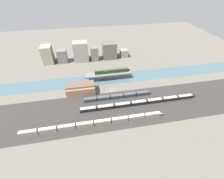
{
  "coord_description": "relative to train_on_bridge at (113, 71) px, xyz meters",
  "views": [
    {
      "loc": [
        -19.21,
        -107.24,
        88.98
      ],
      "look_at": [
        0.0,
        -2.58,
        2.9
      ],
      "focal_mm": 24.0,
      "sensor_mm": 36.0,
      "label": 1
    }
  ],
  "objects": [
    {
      "name": "bridge",
      "position": [
        -4.5,
        0.0,
        -3.64
      ],
      "size": [
        45.48,
        8.69,
        7.25
      ],
      "color": "slate",
      "rests_on": "ground"
    },
    {
      "name": "city_block_left",
      "position": [
        -52.57,
        45.71,
        -1.48
      ],
      "size": [
        10.82,
        9.99,
        15.57
      ],
      "primitive_type": "cube",
      "color": "slate",
      "rests_on": "ground"
    },
    {
      "name": "river_water",
      "position": [
        -4.5,
        0.0,
        -9.26
      ],
      "size": [
        320.0,
        19.8,
        0.01
      ],
      "primitive_type": "cube",
      "color": "#47606B",
      "rests_on": "ground"
    },
    {
      "name": "city_block_right",
      "position": [
        -14.0,
        44.14,
        -0.81
      ],
      "size": [
        8.7,
        9.4,
        16.92
      ],
      "primitive_type": "cube",
      "color": "slate",
      "rests_on": "ground"
    },
    {
      "name": "train_yard_mid",
      "position": [
        16.34,
        -41.36,
        -7.56
      ],
      "size": [
        101.71,
        3.19,
        3.48
      ],
      "color": "black",
      "rests_on": "ground"
    },
    {
      "name": "city_block_far_right",
      "position": [
        4.73,
        46.13,
        0.77
      ],
      "size": [
        16.6,
        12.91,
        20.06
      ],
      "primitive_type": "cube",
      "color": "#605B56",
      "rests_on": "ground"
    },
    {
      "name": "ground_plane",
      "position": [
        -4.5,
        -18.84,
        -9.27
      ],
      "size": [
        400.0,
        400.0,
        0.0
      ],
      "primitive_type": "plane",
      "color": "#666056"
    },
    {
      "name": "train_on_bridge",
      "position": [
        0.0,
        0.0,
        0.0
      ],
      "size": [
        37.01,
        2.96,
        4.13
      ],
      "color": "#23381E",
      "rests_on": "bridge"
    },
    {
      "name": "city_block_tall",
      "position": [
        23.69,
        46.88,
        -4.58
      ],
      "size": [
        9.33,
        8.79,
        9.38
      ],
      "primitive_type": "cube",
      "color": "gray",
      "rests_on": "ground"
    },
    {
      "name": "train_yard_far",
      "position": [
        -0.32,
        -30.35,
        -7.54
      ],
      "size": [
        61.25,
        3.15,
        3.53
      ],
      "color": "#2D384C",
      "rests_on": "ground"
    },
    {
      "name": "city_block_far_left",
      "position": [
        -68.82,
        47.15,
        1.25
      ],
      "size": [
        11.62,
        13.96,
        21.04
      ],
      "primitive_type": "cube",
      "color": "gray",
      "rests_on": "ground"
    },
    {
      "name": "railbed_yard",
      "position": [
        -4.5,
        -42.84,
        -9.26
      ],
      "size": [
        280.0,
        42.0,
        0.01
      ],
      "primitive_type": "cube",
      "color": "#33302D",
      "rests_on": "ground"
    },
    {
      "name": "warehouse_building",
      "position": [
        -32.55,
        -17.45,
        -4.54
      ],
      "size": [
        25.48,
        12.5,
        9.94
      ],
      "color": "#937056",
      "rests_on": "ground"
    },
    {
      "name": "train_yard_near",
      "position": [
        -22.95,
        -56.18,
        -7.3
      ],
      "size": [
        106.1,
        2.6,
        3.99
      ],
      "color": "gray",
      "rests_on": "ground"
    },
    {
      "name": "city_block_center",
      "position": [
        -30.14,
        44.93,
        2.6
      ],
      "size": [
        16.96,
        12.13,
        23.73
      ],
      "primitive_type": "cube",
      "color": "gray",
      "rests_on": "ground"
    }
  ]
}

